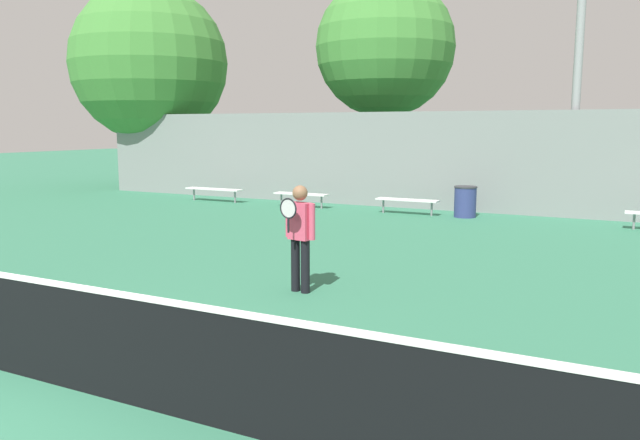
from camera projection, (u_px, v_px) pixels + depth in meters
name	position (u px, v px, depth m)	size (l,w,h in m)	color
ground_plane	(50.00, 383.00, 6.22)	(100.00, 100.00, 0.00)	#337556
tennis_net	(46.00, 331.00, 6.14)	(11.26, 0.09, 1.06)	#195128
tennis_player	(300.00, 232.00, 9.51)	(0.54, 0.44, 1.66)	black
bench_courtside_near	(407.00, 201.00, 18.10)	(1.85, 0.40, 0.45)	white
bench_adjacent_court	(214.00, 190.00, 21.22)	(2.15, 0.40, 0.45)	white
bench_by_gate	(301.00, 195.00, 19.69)	(1.81, 0.40, 0.45)	white
light_pole_near_left	(580.00, 26.00, 16.94)	(0.90, 0.60, 8.63)	#939399
trash_bin	(465.00, 202.00, 17.55)	(0.64, 0.64, 0.88)	navy
back_fence	(450.00, 161.00, 18.76)	(26.92, 0.06, 2.99)	gray
tree_green_tall	(150.00, 64.00, 25.24)	(6.29, 6.29, 8.21)	brown
tree_green_broad	(385.00, 48.00, 22.19)	(4.95, 4.95, 7.81)	brown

